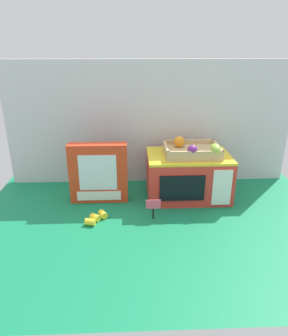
% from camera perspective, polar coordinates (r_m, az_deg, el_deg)
% --- Properties ---
extents(ground_plane, '(1.70, 1.70, 0.00)m').
position_cam_1_polar(ground_plane, '(1.71, 1.40, -5.29)').
color(ground_plane, '#147A4C').
rests_on(ground_plane, ground).
extents(display_back_panel, '(1.61, 0.03, 0.70)m').
position_cam_1_polar(display_back_panel, '(1.81, 1.03, 8.09)').
color(display_back_panel, silver).
rests_on(display_back_panel, ground).
extents(toy_microwave, '(0.43, 0.29, 0.24)m').
position_cam_1_polar(toy_microwave, '(1.69, 7.94, -1.35)').
color(toy_microwave, red).
rests_on(toy_microwave, ground).
extents(food_groups_crate, '(0.28, 0.21, 0.09)m').
position_cam_1_polar(food_groups_crate, '(1.64, 8.82, 3.17)').
color(food_groups_crate, tan).
rests_on(food_groups_crate, toy_microwave).
extents(cookie_set_box, '(0.30, 0.08, 0.31)m').
position_cam_1_polar(cookie_set_box, '(1.63, -8.25, -0.90)').
color(cookie_set_box, red).
rests_on(cookie_set_box, ground).
extents(price_sign, '(0.07, 0.01, 0.10)m').
position_cam_1_polar(price_sign, '(1.48, 1.69, -6.95)').
color(price_sign, black).
rests_on(price_sign, ground).
extents(loose_toy_banana, '(0.10, 0.12, 0.03)m').
position_cam_1_polar(loose_toy_banana, '(1.50, -8.68, -8.93)').
color(loose_toy_banana, yellow).
rests_on(loose_toy_banana, ground).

